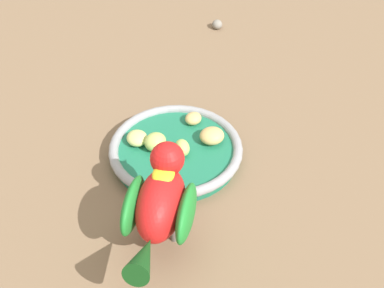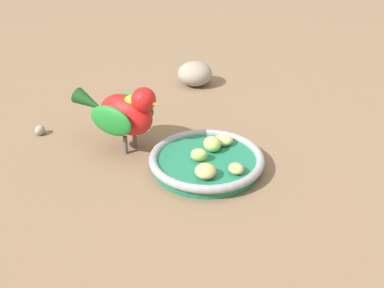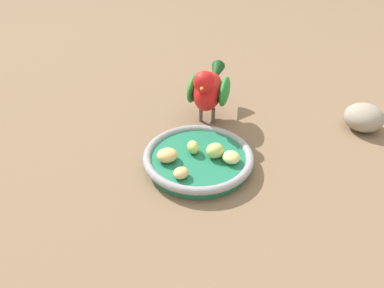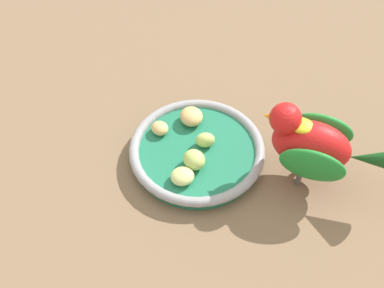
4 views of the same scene
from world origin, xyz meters
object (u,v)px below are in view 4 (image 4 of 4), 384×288
(apple_piece_0, at_px, (182,176))
(apple_piece_3, at_px, (160,128))
(apple_piece_1, at_px, (205,140))
(feeding_bowl, at_px, (197,152))
(parrot, at_px, (314,144))
(apple_piece_2, at_px, (195,160))
(apple_piece_4, at_px, (191,116))

(apple_piece_0, distance_m, apple_piece_3, 0.09)
(apple_piece_1, bearing_deg, apple_piece_0, 5.54)
(feeding_bowl, bearing_deg, apple_piece_0, 12.12)
(feeding_bowl, xyz_separation_m, apple_piece_3, (0.00, -0.06, 0.01))
(apple_piece_0, bearing_deg, parrot, 128.48)
(feeding_bowl, height_order, apple_piece_2, apple_piece_2)
(feeding_bowl, distance_m, apple_piece_3, 0.07)
(apple_piece_3, bearing_deg, apple_piece_4, 146.90)
(apple_piece_1, relative_size, apple_piece_2, 0.86)
(parrot, bearing_deg, feeding_bowl, 5.85)
(apple_piece_0, xyz_separation_m, apple_piece_2, (-0.03, 0.00, 0.00))
(apple_piece_0, xyz_separation_m, apple_piece_4, (-0.10, -0.05, 0.00))
(apple_piece_3, height_order, parrot, parrot)
(apple_piece_3, relative_size, parrot, 0.14)
(feeding_bowl, relative_size, apple_piece_2, 5.96)
(apple_piece_3, bearing_deg, feeding_bowl, 90.66)
(feeding_bowl, height_order, apple_piece_1, apple_piece_1)
(apple_piece_1, bearing_deg, apple_piece_4, -124.60)
(apple_piece_1, relative_size, parrot, 0.15)
(apple_piece_4, bearing_deg, parrot, 93.11)
(apple_piece_1, height_order, parrot, parrot)
(feeding_bowl, bearing_deg, parrot, 109.17)
(feeding_bowl, height_order, apple_piece_4, apple_piece_4)
(apple_piece_0, height_order, apple_piece_3, apple_piece_0)
(feeding_bowl, bearing_deg, apple_piece_1, 157.65)
(apple_piece_4, xyz_separation_m, parrot, (-0.01, 0.19, 0.04))
(apple_piece_2, distance_m, apple_piece_4, 0.08)
(apple_piece_3, bearing_deg, parrot, 103.88)
(apple_piece_0, bearing_deg, apple_piece_2, 178.42)
(apple_piece_2, bearing_deg, apple_piece_0, -1.58)
(apple_piece_1, relative_size, apple_piece_3, 1.06)
(apple_piece_0, distance_m, apple_piece_4, 0.11)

